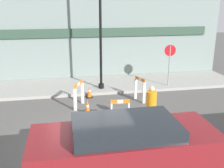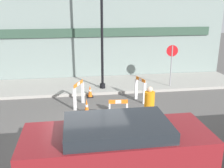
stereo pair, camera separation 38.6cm
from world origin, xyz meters
name	(u,v)px [view 2 (the right image)]	position (x,y,z in m)	size (l,w,h in m)	color
ground_plane	(85,141)	(0.00, 0.00, 0.00)	(60.00, 60.00, 0.00)	#565451
sidewalk_slab	(80,86)	(0.00, 6.03, 0.07)	(18.00, 3.05, 0.15)	#9E9B93
storefront_facade	(77,33)	(0.00, 7.63, 2.75)	(18.00, 0.22, 5.50)	gray
streetlamp_post	(102,8)	(1.18, 5.19, 4.21)	(0.44, 0.44, 6.44)	black
stop_sign	(172,59)	(4.83, 4.99, 1.64)	(0.60, 0.09, 2.22)	gray
barricade_0	(79,93)	(-0.11, 3.15, 0.62)	(0.52, 0.90, 1.14)	white
barricade_1	(118,112)	(1.30, 1.03, 0.54)	(0.72, 0.20, 1.03)	white
barricade_2	(140,89)	(2.75, 3.39, 0.61)	(0.37, 0.75, 1.15)	white
traffic_cone_0	(90,118)	(0.24, 1.26, 0.28)	(0.30, 0.30, 0.57)	black
traffic_cone_1	(140,114)	(2.24, 1.36, 0.27)	(0.30, 0.30, 0.56)	black
traffic_cone_2	(90,91)	(0.46, 4.29, 0.29)	(0.30, 0.30, 0.61)	black
traffic_cone_3	(87,107)	(0.18, 2.18, 0.34)	(0.30, 0.30, 0.70)	black
person_worker	(149,107)	(2.36, 0.58, 0.87)	(0.49, 0.49, 1.64)	#33333D
parked_car_1	(117,152)	(0.67, -2.42, 1.02)	(4.48, 1.89, 1.81)	maroon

